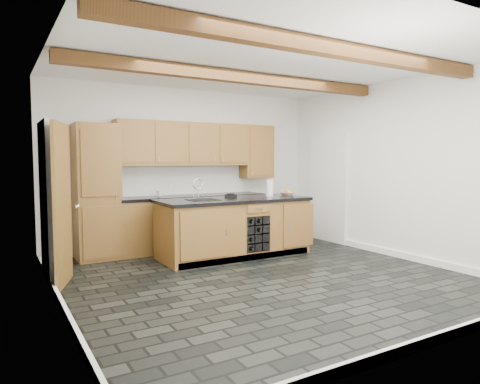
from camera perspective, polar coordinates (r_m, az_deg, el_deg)
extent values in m
plane|color=black|center=(5.78, 3.04, -11.22)|extent=(5.00, 5.00, 0.00)
plane|color=white|center=(7.78, -7.11, 3.19)|extent=(5.00, 0.00, 5.00)
plane|color=white|center=(4.69, -23.37, 2.17)|extent=(0.00, 5.00, 5.00)
plane|color=white|center=(7.25, 19.83, 2.89)|extent=(0.00, 5.00, 5.00)
plane|color=white|center=(5.71, 3.15, 16.98)|extent=(5.00, 5.00, 0.00)
cube|color=brown|center=(4.76, 11.57, 18.26)|extent=(4.90, 0.15, 0.15)
cube|color=brown|center=(6.19, -0.03, 15.05)|extent=(4.90, 0.15, 0.15)
cube|color=white|center=(4.92, -22.66, -13.74)|extent=(0.04, 5.00, 0.10)
cube|color=white|center=(7.39, 19.47, -7.63)|extent=(0.04, 5.00, 0.10)
cube|color=white|center=(4.04, 23.78, -17.78)|extent=(5.00, 0.04, 0.10)
cube|color=white|center=(6.00, -24.50, -1.11)|extent=(0.06, 0.94, 2.04)
cube|color=#93602F|center=(5.67, -22.62, -1.55)|extent=(0.31, 0.77, 2.00)
cube|color=white|center=(8.29, 11.66, 0.57)|extent=(0.06, 0.98, 2.04)
cube|color=black|center=(8.31, 11.78, 0.44)|extent=(0.02, 0.86, 1.96)
cube|color=#93602F|center=(7.01, -18.59, 0.02)|extent=(0.65, 0.60, 2.10)
cube|color=#93602F|center=(7.58, -6.32, -4.12)|extent=(2.60, 0.60, 0.88)
cube|color=black|center=(7.52, -6.35, -0.62)|extent=(2.64, 0.62, 0.05)
cube|color=white|center=(7.77, -7.24, 1.64)|extent=(2.60, 0.02, 0.52)
cube|color=#93602F|center=(7.57, -7.49, 6.37)|extent=(2.40, 0.35, 0.75)
cube|color=#93602F|center=(8.27, 2.18, 5.36)|extent=(0.60, 0.35, 1.00)
cube|color=#93602F|center=(6.92, -0.81, -4.89)|extent=(2.40, 0.90, 0.88)
cube|color=black|center=(6.87, -0.81, -1.06)|extent=(2.46, 0.96, 0.05)
cube|color=#93602F|center=(6.18, -4.52, -5.64)|extent=(0.80, 0.02, 0.70)
cube|color=#93602F|center=(7.06, 7.80, -4.42)|extent=(0.60, 0.02, 0.70)
cube|color=black|center=(6.76, 1.83, -5.46)|extent=(0.42, 0.30, 0.56)
cylinder|color=black|center=(6.69, 0.99, -7.39)|extent=(0.07, 0.26, 0.07)
cylinder|color=black|center=(6.67, 0.99, -6.21)|extent=(0.07, 0.26, 0.07)
cylinder|color=black|center=(6.62, 0.99, -3.83)|extent=(0.07, 0.26, 0.07)
cylinder|color=black|center=(6.69, 2.02, -3.74)|extent=(0.07, 0.26, 0.07)
cylinder|color=black|center=(6.71, 2.01, -4.92)|extent=(0.07, 0.26, 0.07)
cube|color=black|center=(6.61, -4.96, -1.11)|extent=(0.45, 0.40, 0.02)
cylinder|color=silver|center=(6.77, -5.62, -0.10)|extent=(0.02, 0.02, 0.20)
torus|color=silver|center=(6.76, -5.63, 1.09)|extent=(0.18, 0.02, 0.18)
cylinder|color=silver|center=(6.74, -6.24, -0.63)|extent=(0.02, 0.02, 0.08)
cylinder|color=silver|center=(6.80, -5.01, -0.57)|extent=(0.02, 0.02, 0.08)
cube|color=black|center=(7.08, -1.25, -0.51)|extent=(0.23, 0.18, 0.04)
cylinder|color=black|center=(7.08, -1.25, -0.27)|extent=(0.13, 0.13, 0.02)
imported|color=silver|center=(7.48, 6.28, -0.24)|extent=(0.27, 0.27, 0.06)
sphere|color=red|center=(7.50, 6.59, 0.01)|extent=(0.07, 0.07, 0.07)
sphere|color=orange|center=(7.52, 6.17, 0.02)|extent=(0.07, 0.07, 0.07)
sphere|color=olive|center=(7.48, 5.90, 0.00)|extent=(0.07, 0.07, 0.07)
sphere|color=red|center=(7.43, 6.16, -0.03)|extent=(0.07, 0.07, 0.07)
sphere|color=gold|center=(7.45, 6.59, -0.03)|extent=(0.07, 0.07, 0.07)
cylinder|color=white|center=(7.26, 4.01, 0.54)|extent=(0.12, 0.12, 0.28)
imported|color=white|center=(7.37, -10.68, -0.17)|extent=(0.13, 0.13, 0.10)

